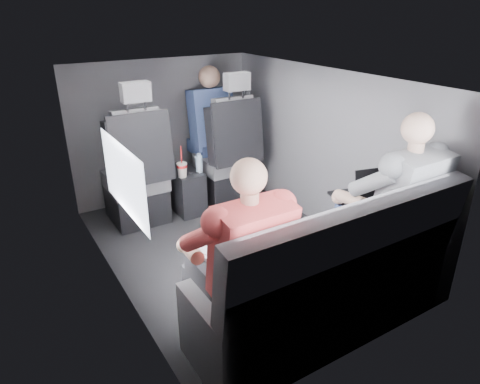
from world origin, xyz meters
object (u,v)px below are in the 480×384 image
laptop_black (367,193)px  passenger_rear_right (390,205)px  center_console (184,189)px  passenger_rear_left (237,260)px  front_seat_left (138,181)px  laptop_white (224,242)px  front_seat_right (227,162)px  rear_bench (325,286)px  soda_cup (182,169)px  water_bottle (199,164)px  passenger_front_right (211,121)px

laptop_black → passenger_rear_right: passenger_rear_right is taller
center_console → passenger_rear_left: (-0.54, -1.85, 0.41)m
front_seat_left → passenger_rear_left: size_ratio=1.07×
laptop_white → passenger_rear_right: (1.11, -0.16, 0.01)m
front_seat_right → rear_bench: (-0.45, -1.90, -0.09)m
rear_bench → passenger_rear_left: passenger_rear_left is taller
passenger_rear_left → center_console: bearing=73.7°
soda_cup → center_console: bearing=63.6°
front_seat_left → passenger_rear_left: (-0.09, -1.81, 0.21)m
rear_bench → passenger_rear_right: 0.68m
soda_cup → water_bottle: 0.18m
front_seat_right → water_bottle: front_seat_right is taller
water_bottle → passenger_rear_right: (0.49, -1.71, 0.16)m
passenger_front_right → front_seat_left: bearing=-163.4°
soda_cup → laptop_white: (-0.44, -1.52, 0.16)m
front_seat_right → rear_bench: front_seat_right is taller
soda_cup → passenger_rear_right: size_ratio=0.23×
laptop_black → passenger_rear_left: bearing=-169.5°
rear_bench → passenger_rear_left: (-0.54, 0.10, 0.31)m
laptop_black → rear_bench: bearing=-153.4°
front_seat_right → laptop_black: bearing=-84.0°
laptop_black → passenger_front_right: (-0.20, 1.85, 0.12)m
rear_bench → laptop_white: 0.67m
front_seat_right → soda_cup: size_ratio=4.45×
front_seat_left → rear_bench: bearing=-76.7°
front_seat_right → passenger_rear_right: bearing=-85.6°
passenger_rear_right → soda_cup: bearing=111.8°
soda_cup → water_bottle: (0.18, 0.03, 0.01)m
front_seat_right → front_seat_left: bearing=180.0°
front_seat_right → center_console: bearing=174.9°
soda_cup → passenger_rear_left: 1.75m
center_console → passenger_rear_right: (0.59, -1.85, 0.44)m
rear_bench → passenger_front_right: size_ratio=1.88×
center_console → passenger_rear_right: 1.99m
front_seat_right → water_bottle: (-0.35, -0.09, 0.08)m
center_console → soda_cup: 0.33m
laptop_white → center_console: bearing=72.7°
soda_cup → laptop_black: laptop_black is taller
laptop_white → laptop_black: (1.14, 0.05, 0.01)m
passenger_rear_left → passenger_front_right: 2.28m
front_seat_right → passenger_front_right: bearing=97.9°
soda_cup → water_bottle: soda_cup is taller
water_bottle → passenger_rear_left: passenger_rear_left is taller
soda_cup → laptop_white: laptop_white is taller
water_bottle → laptop_black: bearing=-70.9°
laptop_black → passenger_rear_right: (-0.03, -0.21, 0.00)m
rear_bench → laptop_white: (-0.52, 0.26, 0.32)m
water_bottle → passenger_front_right: size_ratio=0.21×
center_console → front_seat_right: bearing=-5.1°
water_bottle → passenger_front_right: 0.55m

